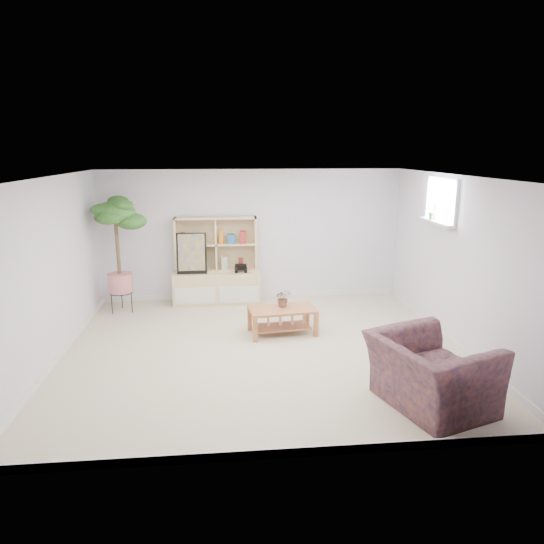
{
  "coord_description": "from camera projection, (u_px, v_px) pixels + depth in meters",
  "views": [
    {
      "loc": [
        -0.49,
        -6.34,
        2.73
      ],
      "look_at": [
        0.16,
        0.23,
        1.07
      ],
      "focal_mm": 32.0,
      "sensor_mm": 36.0,
      "label": 1
    }
  ],
  "objects": [
    {
      "name": "floor",
      "position": [
        262.0,
        349.0,
        6.83
      ],
      "size": [
        5.5,
        5.0,
        0.01
      ],
      "primitive_type": "cube",
      "color": "#CCB988",
      "rests_on": "ground"
    },
    {
      "name": "ceiling",
      "position": [
        262.0,
        176.0,
        6.24
      ],
      "size": [
        5.5,
        5.0,
        0.01
      ],
      "primitive_type": "cube",
      "color": "white",
      "rests_on": "walls"
    },
    {
      "name": "walls",
      "position": [
        262.0,
        267.0,
        6.54
      ],
      "size": [
        5.51,
        5.01,
        2.4
      ],
      "color": "white",
      "rests_on": "floor"
    },
    {
      "name": "baseboard",
      "position": [
        262.0,
        346.0,
        6.82
      ],
      "size": [
        5.5,
        5.0,
        0.1
      ],
      "primitive_type": null,
      "color": "white",
      "rests_on": "floor"
    },
    {
      "name": "window",
      "position": [
        442.0,
        201.0,
        7.18
      ],
      "size": [
        0.1,
        0.98,
        0.68
      ],
      "primitive_type": null,
      "color": "white",
      "rests_on": "walls"
    },
    {
      "name": "window_sill",
      "position": [
        436.0,
        222.0,
        7.25
      ],
      "size": [
        0.14,
        1.0,
        0.04
      ],
      "primitive_type": "cube",
      "color": "white",
      "rests_on": "walls"
    },
    {
      "name": "storage_unit",
      "position": [
        216.0,
        261.0,
        8.74
      ],
      "size": [
        1.57,
        0.53,
        1.57
      ],
      "primitive_type": null,
      "color": "beige",
      "rests_on": "floor"
    },
    {
      "name": "poster",
      "position": [
        192.0,
        253.0,
        8.59
      ],
      "size": [
        0.53,
        0.12,
        0.73
      ],
      "primitive_type": null,
      "rotation": [
        0.0,
        0.0,
        -0.0
      ],
      "color": "gold",
      "rests_on": "storage_unit"
    },
    {
      "name": "toy_truck",
      "position": [
        241.0,
        268.0,
        8.73
      ],
      "size": [
        0.3,
        0.21,
        0.16
      ],
      "primitive_type": null,
      "rotation": [
        0.0,
        0.0,
        0.01
      ],
      "color": "black",
      "rests_on": "storage_unit"
    },
    {
      "name": "coffee_table",
      "position": [
        282.0,
        321.0,
        7.38
      ],
      "size": [
        1.05,
        0.65,
        0.41
      ],
      "primitive_type": null,
      "rotation": [
        0.0,
        0.0,
        0.12
      ],
      "color": "#9F5430",
      "rests_on": "floor"
    },
    {
      "name": "table_plant",
      "position": [
        283.0,
        298.0,
        7.39
      ],
      "size": [
        0.29,
        0.26,
        0.27
      ],
      "primitive_type": "imported",
      "rotation": [
        0.0,
        0.0,
        0.22
      ],
      "color": "#15561C",
      "rests_on": "coffee_table"
    },
    {
      "name": "floor_tree",
      "position": [
        118.0,
        256.0,
        8.19
      ],
      "size": [
        0.93,
        0.93,
        1.99
      ],
      "primitive_type": null,
      "rotation": [
        0.0,
        0.0,
        -0.33
      ],
      "color": "#1B4914",
      "rests_on": "floor"
    },
    {
      "name": "armchair",
      "position": [
        431.0,
        368.0,
        5.23
      ],
      "size": [
        1.37,
        1.47,
        0.89
      ],
      "primitive_type": "imported",
      "rotation": [
        0.0,
        0.0,
        1.9
      ],
      "color": "#101735",
      "rests_on": "floor"
    },
    {
      "name": "sill_plant",
      "position": [
        433.0,
        212.0,
        7.36
      ],
      "size": [
        0.14,
        0.11,
        0.24
      ],
      "primitive_type": "imported",
      "rotation": [
        0.0,
        0.0,
        -0.05
      ],
      "color": "#1B4914",
      "rests_on": "window_sill"
    }
  ]
}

